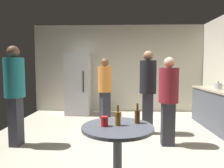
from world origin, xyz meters
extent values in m
cube|color=#B2A893|center=(0.00, 0.00, -0.05)|extent=(5.20, 5.20, 0.10)
cube|color=beige|center=(0.00, 2.63, 1.35)|extent=(5.32, 0.06, 2.70)
cube|color=silver|center=(-1.21, 2.20, 0.90)|extent=(0.70, 0.65, 1.80)
cube|color=#262628|center=(-1.00, 1.86, 0.99)|extent=(0.03, 0.03, 0.60)
cube|color=#4C515B|center=(2.28, 0.70, 0.43)|extent=(0.60, 2.02, 0.86)
cube|color=tan|center=(2.28, 0.70, 0.88)|extent=(0.64, 2.06, 0.04)
cylinder|color=#B2B2B7|center=(2.23, 0.86, 0.97)|extent=(0.17, 0.17, 0.14)
sphere|color=black|center=(2.23, 0.86, 1.06)|extent=(0.04, 0.04, 0.04)
cone|color=#B2B2B7|center=(2.35, 0.86, 0.98)|extent=(0.09, 0.04, 0.06)
cylinder|color=#4C515B|center=(-0.02, -1.51, 0.35)|extent=(0.10, 0.10, 0.70)
cylinder|color=#4C515B|center=(-0.02, -1.51, 0.72)|extent=(0.80, 0.80, 0.03)
cylinder|color=#8C5919|center=(-0.02, -1.49, 0.81)|extent=(0.06, 0.06, 0.15)
cylinder|color=#8C5919|center=(-0.02, -1.49, 0.93)|extent=(0.02, 0.02, 0.08)
cylinder|color=#593314|center=(0.21, -1.39, 0.81)|extent=(0.06, 0.06, 0.15)
cylinder|color=#593314|center=(0.21, -1.39, 0.93)|extent=(0.02, 0.02, 0.08)
cylinder|color=red|center=(-0.16, -1.52, 0.79)|extent=(0.08, 0.08, 0.11)
cube|color=#2D2D38|center=(-1.82, -0.28, 0.43)|extent=(0.19, 0.23, 0.87)
cylinder|color=#1E727A|center=(-1.82, -0.28, 1.21)|extent=(0.37, 0.37, 0.69)
sphere|color=brown|center=(-1.82, -0.28, 1.65)|extent=(0.21, 0.21, 0.21)
cube|color=#2D2D38|center=(0.86, -0.18, 0.38)|extent=(0.22, 0.17, 0.77)
cylinder|color=maroon|center=(0.86, -0.18, 1.07)|extent=(0.34, 0.34, 0.61)
sphere|color=#D8AD8C|center=(0.86, -0.18, 1.47)|extent=(0.18, 0.18, 0.18)
cube|color=#2D2D38|center=(-0.34, 1.16, 0.40)|extent=(0.28, 0.27, 0.79)
cylinder|color=orange|center=(-0.34, 1.16, 1.10)|extent=(0.48, 0.48, 0.63)
sphere|color=brown|center=(-0.34, 1.16, 1.51)|extent=(0.19, 0.19, 0.19)
cube|color=#2D2D38|center=(0.60, 0.45, 0.43)|extent=(0.24, 0.19, 0.85)
cylinder|color=black|center=(0.60, 0.45, 1.19)|extent=(0.38, 0.38, 0.67)
sphere|color=#8C6647|center=(0.60, 0.45, 1.63)|extent=(0.20, 0.20, 0.20)
camera|label=1|loc=(-0.01, -3.67, 1.38)|focal=31.93mm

